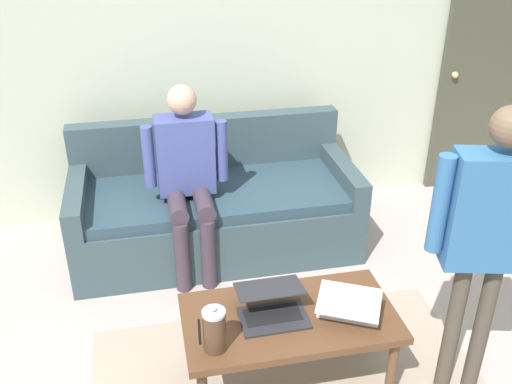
% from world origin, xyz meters
% --- Properties ---
extents(back_wall, '(7.04, 0.11, 2.70)m').
position_xyz_m(back_wall, '(-0.00, -2.20, 1.35)').
color(back_wall, beige).
rests_on(back_wall, ground_plane).
extents(interior_door, '(0.82, 0.09, 2.05)m').
position_xyz_m(interior_door, '(-2.24, -2.11, 1.02)').
color(interior_door, '#454536').
rests_on(interior_door, ground_plane).
extents(couch, '(1.99, 0.89, 0.88)m').
position_xyz_m(couch, '(0.14, -1.56, 0.31)').
color(couch, '#364A4F').
rests_on(couch, ground_plane).
extents(coffee_table, '(1.08, 0.58, 0.45)m').
position_xyz_m(coffee_table, '(-0.05, -0.13, 0.40)').
color(coffee_table, brown).
rests_on(coffee_table, ground_plane).
extents(laptop_left, '(0.40, 0.40, 0.14)m').
position_xyz_m(laptop_left, '(-0.34, -0.08, 0.50)').
color(laptop_left, silver).
rests_on(laptop_left, coffee_table).
extents(laptop_center, '(0.34, 0.32, 0.14)m').
position_xyz_m(laptop_center, '(0.04, -0.15, 0.50)').
color(laptop_center, '#28282D').
rests_on(laptop_center, coffee_table).
extents(french_press, '(0.13, 0.11, 0.25)m').
position_xyz_m(french_press, '(0.36, 0.03, 0.57)').
color(french_press, '#4C3323').
rests_on(french_press, coffee_table).
extents(person_standing, '(0.56, 0.27, 1.57)m').
position_xyz_m(person_standing, '(-0.92, 0.09, 1.01)').
color(person_standing, '#494137').
rests_on(person_standing, ground_plane).
extents(person_seated, '(0.55, 0.51, 1.28)m').
position_xyz_m(person_seated, '(0.33, -1.34, 0.73)').
color(person_seated, '#3C313D').
rests_on(person_seated, ground_plane).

